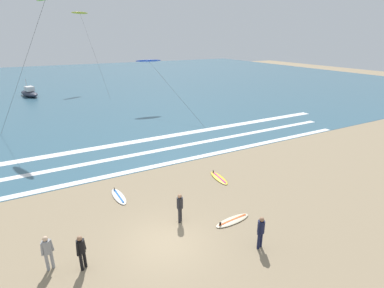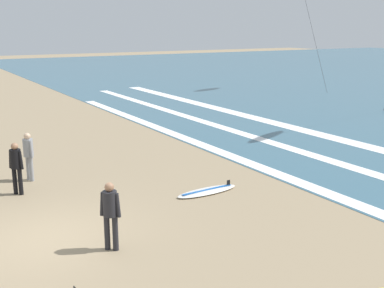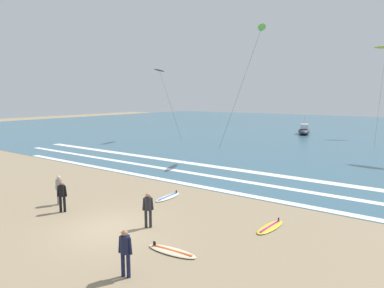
{
  "view_description": "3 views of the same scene",
  "coord_description": "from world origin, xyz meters",
  "px_view_note": "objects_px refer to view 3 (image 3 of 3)",
  "views": [
    {
      "loc": [
        -4.3,
        -10.46,
        9.02
      ],
      "look_at": [
        2.51,
        2.06,
        3.76
      ],
      "focal_mm": 27.46,
      "sensor_mm": 36.0,
      "label": 1
    },
    {
      "loc": [
        10.81,
        -2.45,
        4.91
      ],
      "look_at": [
        0.89,
        3.5,
        2.09
      ],
      "focal_mm": 44.78,
      "sensor_mm": 36.0,
      "label": 2
    },
    {
      "loc": [
        11.31,
        -9.45,
        5.84
      ],
      "look_at": [
        2.65,
        2.61,
        3.72
      ],
      "focal_mm": 31.52,
      "sensor_mm": 36.0,
      "label": 3
    }
  ],
  "objects_px": {
    "surfboard_foreground_flat": "(270,227)",
    "kite_black_mid_center": "(159,71)",
    "surfboard_near_water": "(172,251)",
    "kite_lime_high_right": "(262,28)",
    "surfer_left_far": "(62,194)",
    "offshore_boat": "(304,131)",
    "surfboard_left_pile": "(168,197)",
    "surfer_right_near": "(125,249)",
    "surfer_mid_group": "(59,187)",
    "surfer_background_far": "(148,207)"
  },
  "relations": [
    {
      "from": "surfer_left_far",
      "to": "surfer_right_near",
      "type": "bearing_deg",
      "value": -18.89
    },
    {
      "from": "surfboard_near_water",
      "to": "surfboard_foreground_flat",
      "type": "xyz_separation_m",
      "value": [
        2.07,
        4.4,
        0.0
      ]
    },
    {
      "from": "surfboard_foreground_flat",
      "to": "kite_lime_high_right",
      "type": "distance_m",
      "value": 21.2
    },
    {
      "from": "kite_lime_high_right",
      "to": "kite_black_mid_center",
      "type": "height_order",
      "value": "kite_lime_high_right"
    },
    {
      "from": "surfer_left_far",
      "to": "surfboard_near_water",
      "type": "xyz_separation_m",
      "value": [
        7.33,
        -0.25,
        -0.91
      ]
    },
    {
      "from": "surfboard_near_water",
      "to": "offshore_boat",
      "type": "xyz_separation_m",
      "value": [
        -8.49,
        42.8,
        0.51
      ]
    },
    {
      "from": "surfboard_foreground_flat",
      "to": "kite_black_mid_center",
      "type": "xyz_separation_m",
      "value": [
        -24.37,
        20.6,
        9.12
      ]
    },
    {
      "from": "kite_lime_high_right",
      "to": "surfboard_left_pile",
      "type": "bearing_deg",
      "value": -85.3
    },
    {
      "from": "surfboard_near_water",
      "to": "offshore_boat",
      "type": "bearing_deg",
      "value": 101.23
    },
    {
      "from": "surfer_right_near",
      "to": "kite_lime_high_right",
      "type": "distance_m",
      "value": 25.52
    },
    {
      "from": "surfboard_left_pile",
      "to": "surfer_background_far",
      "type": "bearing_deg",
      "value": -61.62
    },
    {
      "from": "surfer_background_far",
      "to": "surfer_left_far",
      "type": "bearing_deg",
      "value": -168.22
    },
    {
      "from": "surfer_background_far",
      "to": "surfboard_foreground_flat",
      "type": "bearing_deg",
      "value": 34.98
    },
    {
      "from": "surfboard_near_water",
      "to": "surfer_mid_group",
      "type": "bearing_deg",
      "value": 174.13
    },
    {
      "from": "surfer_background_far",
      "to": "surfboard_foreground_flat",
      "type": "relative_size",
      "value": 0.75
    },
    {
      "from": "surfer_left_far",
      "to": "surfboard_foreground_flat",
      "type": "height_order",
      "value": "surfer_left_far"
    },
    {
      "from": "surfer_mid_group",
      "to": "offshore_boat",
      "type": "xyz_separation_m",
      "value": [
        0.04,
        41.92,
        -0.4
      ]
    },
    {
      "from": "offshore_boat",
      "to": "surfboard_near_water",
      "type": "bearing_deg",
      "value": -78.77
    },
    {
      "from": "surfboard_left_pile",
      "to": "surfboard_foreground_flat",
      "type": "relative_size",
      "value": 0.99
    },
    {
      "from": "surfboard_near_water",
      "to": "kite_black_mid_center",
      "type": "xyz_separation_m",
      "value": [
        -22.31,
        25.0,
        9.12
      ]
    },
    {
      "from": "surfboard_near_water",
      "to": "surfboard_left_pile",
      "type": "bearing_deg",
      "value": 130.91
    },
    {
      "from": "surfer_right_near",
      "to": "surfboard_foreground_flat",
      "type": "height_order",
      "value": "surfer_right_near"
    },
    {
      "from": "surfer_right_near",
      "to": "offshore_boat",
      "type": "height_order",
      "value": "offshore_boat"
    },
    {
      "from": "surfboard_near_water",
      "to": "surfer_right_near",
      "type": "bearing_deg",
      "value": -93.2
    },
    {
      "from": "surfboard_foreground_flat",
      "to": "kite_black_mid_center",
      "type": "relative_size",
      "value": 0.23
    },
    {
      "from": "surfer_mid_group",
      "to": "kite_lime_high_right",
      "type": "bearing_deg",
      "value": 81.77
    },
    {
      "from": "surfer_left_far",
      "to": "offshore_boat",
      "type": "height_order",
      "value": "offshore_boat"
    },
    {
      "from": "surfer_left_far",
      "to": "surfer_background_far",
      "type": "bearing_deg",
      "value": 11.78
    },
    {
      "from": "kite_lime_high_right",
      "to": "surfer_mid_group",
      "type": "bearing_deg",
      "value": -98.23
    },
    {
      "from": "surfer_mid_group",
      "to": "surfboard_foreground_flat",
      "type": "height_order",
      "value": "surfer_mid_group"
    },
    {
      "from": "surfboard_near_water",
      "to": "kite_lime_high_right",
      "type": "bearing_deg",
      "value": 105.94
    },
    {
      "from": "surfer_left_far",
      "to": "surfer_mid_group",
      "type": "relative_size",
      "value": 1.0
    },
    {
      "from": "surfer_mid_group",
      "to": "surfboard_left_pile",
      "type": "bearing_deg",
      "value": 47.31
    },
    {
      "from": "surfer_mid_group",
      "to": "surfboard_foreground_flat",
      "type": "relative_size",
      "value": 0.75
    },
    {
      "from": "surfboard_foreground_flat",
      "to": "kite_lime_high_right",
      "type": "bearing_deg",
      "value": 116.44
    },
    {
      "from": "surfboard_near_water",
      "to": "surfboard_foreground_flat",
      "type": "relative_size",
      "value": 1.0
    },
    {
      "from": "surfboard_foreground_flat",
      "to": "kite_lime_high_right",
      "type": "xyz_separation_m",
      "value": [
        -7.82,
        15.72,
        11.88
      ]
    },
    {
      "from": "surfer_mid_group",
      "to": "surfboard_left_pile",
      "type": "distance_m",
      "value": 5.98
    },
    {
      "from": "surfer_right_near",
      "to": "offshore_boat",
      "type": "distance_m",
      "value": 45.79
    },
    {
      "from": "surfer_right_near",
      "to": "kite_black_mid_center",
      "type": "height_order",
      "value": "kite_black_mid_center"
    },
    {
      "from": "surfer_right_near",
      "to": "kite_black_mid_center",
      "type": "xyz_separation_m",
      "value": [
        -22.18,
        27.21,
        8.2
      ]
    },
    {
      "from": "offshore_boat",
      "to": "surfer_right_near",
      "type": "bearing_deg",
      "value": -79.47
    },
    {
      "from": "surfer_left_far",
      "to": "surfboard_near_water",
      "type": "bearing_deg",
      "value": -1.96
    },
    {
      "from": "surfboard_foreground_flat",
      "to": "kite_black_mid_center",
      "type": "bearing_deg",
      "value": 139.8
    },
    {
      "from": "surfboard_left_pile",
      "to": "kite_lime_high_right",
      "type": "bearing_deg",
      "value": 94.7
    },
    {
      "from": "surfboard_left_pile",
      "to": "surfer_right_near",
      "type": "bearing_deg",
      "value": -59.39
    },
    {
      "from": "surfboard_left_pile",
      "to": "offshore_boat",
      "type": "distance_m",
      "value": 37.79
    },
    {
      "from": "surfer_left_far",
      "to": "offshore_boat",
      "type": "bearing_deg",
      "value": 91.56
    },
    {
      "from": "surfer_mid_group",
      "to": "kite_lime_high_right",
      "type": "relative_size",
      "value": 0.13
    },
    {
      "from": "surfboard_foreground_flat",
      "to": "offshore_boat",
      "type": "bearing_deg",
      "value": 105.38
    }
  ]
}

